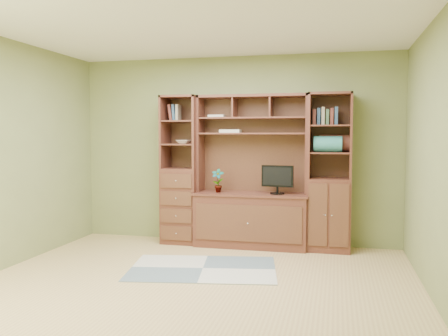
% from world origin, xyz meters
% --- Properties ---
extents(room, '(4.60, 4.10, 2.64)m').
position_xyz_m(room, '(0.00, 0.00, 1.30)').
color(room, tan).
rests_on(room, ground).
extents(center_hutch, '(1.54, 0.53, 2.05)m').
position_xyz_m(center_hutch, '(0.27, 1.73, 1.02)').
color(center_hutch, '#52281C').
rests_on(center_hutch, ground).
extents(left_tower, '(0.50, 0.45, 2.05)m').
position_xyz_m(left_tower, '(-0.73, 1.77, 1.02)').
color(left_tower, '#52281C').
rests_on(left_tower, ground).
extents(right_tower, '(0.55, 0.45, 2.05)m').
position_xyz_m(right_tower, '(1.29, 1.77, 1.02)').
color(right_tower, '#52281C').
rests_on(right_tower, ground).
extents(rug, '(1.79, 1.35, 0.01)m').
position_xyz_m(rug, '(-0.07, 0.54, 0.01)').
color(rug, '#969B9B').
rests_on(rug, ground).
extents(monitor, '(0.45, 0.25, 0.52)m').
position_xyz_m(monitor, '(0.62, 1.70, 0.99)').
color(monitor, black).
rests_on(monitor, center_hutch).
extents(orchid, '(0.17, 0.11, 0.32)m').
position_xyz_m(orchid, '(-0.19, 1.70, 0.89)').
color(orchid, '#A95739').
rests_on(orchid, center_hutch).
extents(magazines, '(0.28, 0.20, 0.04)m').
position_xyz_m(magazines, '(-0.04, 1.82, 1.56)').
color(magazines, beige).
rests_on(magazines, center_hutch).
extents(bowl, '(0.21, 0.21, 0.05)m').
position_xyz_m(bowl, '(-0.70, 1.77, 1.42)').
color(bowl, white).
rests_on(bowl, left_tower).
extents(blanket_teal, '(0.36, 0.21, 0.21)m').
position_xyz_m(blanket_teal, '(1.27, 1.73, 1.39)').
color(blanket_teal, '#2E7A74').
rests_on(blanket_teal, right_tower).
extents(blanket_red, '(0.40, 0.22, 0.22)m').
position_xyz_m(blanket_red, '(1.36, 1.85, 1.40)').
color(blanket_red, brown).
rests_on(blanket_red, right_tower).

